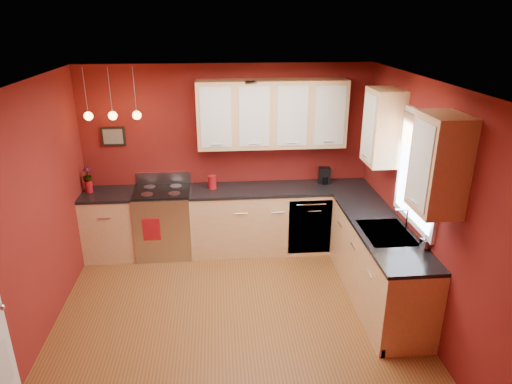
{
  "coord_description": "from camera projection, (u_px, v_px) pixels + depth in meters",
  "views": [
    {
      "loc": [
        -0.13,
        -4.11,
        3.19
      ],
      "look_at": [
        0.31,
        1.0,
        1.2
      ],
      "focal_mm": 32.0,
      "sensor_mm": 36.0,
      "label": 1
    }
  ],
  "objects": [
    {
      "name": "floor",
      "position": [
        236.0,
        328.0,
        4.98
      ],
      "size": [
        4.2,
        4.2,
        0.0
      ],
      "primitive_type": "plane",
      "color": "brown",
      "rests_on": "ground"
    },
    {
      "name": "ceiling",
      "position": [
        231.0,
        86.0,
        4.04
      ],
      "size": [
        4.0,
        4.2,
        0.02
      ],
      "primitive_type": "cube",
      "color": "beige",
      "rests_on": "wall_back"
    },
    {
      "name": "wall_back",
      "position": [
        228.0,
        158.0,
        6.46
      ],
      "size": [
        4.0,
        0.02,
        2.6
      ],
      "primitive_type": "cube",
      "color": "maroon",
      "rests_on": "floor"
    },
    {
      "name": "wall_front",
      "position": [
        249.0,
        376.0,
        2.56
      ],
      "size": [
        4.0,
        0.02,
        2.6
      ],
      "primitive_type": "cube",
      "color": "maroon",
      "rests_on": "floor"
    },
    {
      "name": "wall_left",
      "position": [
        24.0,
        227.0,
        4.35
      ],
      "size": [
        0.02,
        4.2,
        2.6
      ],
      "primitive_type": "cube",
      "color": "maroon",
      "rests_on": "floor"
    },
    {
      "name": "wall_right",
      "position": [
        429.0,
        213.0,
        4.67
      ],
      "size": [
        0.02,
        4.2,
        2.6
      ],
      "primitive_type": "cube",
      "color": "maroon",
      "rests_on": "floor"
    },
    {
      "name": "base_cabinets_back_left",
      "position": [
        112.0,
        225.0,
        6.36
      ],
      "size": [
        0.7,
        0.6,
        0.9
      ],
      "primitive_type": "cube",
      "color": "#E6B67B",
      "rests_on": "floor"
    },
    {
      "name": "base_cabinets_back_right",
      "position": [
        281.0,
        219.0,
        6.55
      ],
      "size": [
        2.54,
        0.6,
        0.9
      ],
      "primitive_type": "cube",
      "color": "#E6B67B",
      "rests_on": "floor"
    },
    {
      "name": "base_cabinets_right",
      "position": [
        378.0,
        264.0,
        5.37
      ],
      "size": [
        0.6,
        2.1,
        0.9
      ],
      "primitive_type": "cube",
      "color": "#E6B67B",
      "rests_on": "floor"
    },
    {
      "name": "counter_back_left",
      "position": [
        108.0,
        194.0,
        6.19
      ],
      "size": [
        0.7,
        0.62,
        0.04
      ],
      "primitive_type": "cube",
      "color": "black",
      "rests_on": "base_cabinets_back_left"
    },
    {
      "name": "counter_back_right",
      "position": [
        281.0,
        189.0,
        6.38
      ],
      "size": [
        2.54,
        0.62,
        0.04
      ],
      "primitive_type": "cube",
      "color": "black",
      "rests_on": "base_cabinets_back_right"
    },
    {
      "name": "counter_right",
      "position": [
        382.0,
        228.0,
        5.2
      ],
      "size": [
        0.62,
        2.1,
        0.04
      ],
      "primitive_type": "cube",
      "color": "black",
      "rests_on": "base_cabinets_right"
    },
    {
      "name": "gas_range",
      "position": [
        164.0,
        221.0,
        6.41
      ],
      "size": [
        0.76,
        0.64,
        1.11
      ],
      "color": "#B6B5BA",
      "rests_on": "floor"
    },
    {
      "name": "dishwasher_front",
      "position": [
        310.0,
        227.0,
        6.31
      ],
      "size": [
        0.6,
        0.02,
        0.8
      ],
      "primitive_type": "cube",
      "color": "#B6B5BA",
      "rests_on": "base_cabinets_back_right"
    },
    {
      "name": "sink",
      "position": [
        386.0,
        234.0,
        5.06
      ],
      "size": [
        0.5,
        0.7,
        0.33
      ],
      "color": "gray",
      "rests_on": "counter_right"
    },
    {
      "name": "window",
      "position": [
        419.0,
        168.0,
        4.8
      ],
      "size": [
        0.06,
        1.02,
        1.22
      ],
      "color": "white",
      "rests_on": "wall_right"
    },
    {
      "name": "upper_cabinets_back",
      "position": [
        272.0,
        114.0,
        6.11
      ],
      "size": [
        2.0,
        0.35,
        0.9
      ],
      "primitive_type": "cube",
      "color": "#E6B67B",
      "rests_on": "wall_back"
    },
    {
      "name": "upper_cabinets_right",
      "position": [
        407.0,
        143.0,
        4.72
      ],
      "size": [
        0.35,
        1.95,
        0.9
      ],
      "primitive_type": "cube",
      "color": "#E6B67B",
      "rests_on": "wall_right"
    },
    {
      "name": "wall_picture",
      "position": [
        113.0,
        136.0,
        6.19
      ],
      "size": [
        0.32,
        0.03,
        0.26
      ],
      "primitive_type": "cube",
      "color": "black",
      "rests_on": "wall_back"
    },
    {
      "name": "pendant_lights",
      "position": [
        113.0,
        115.0,
        5.76
      ],
      "size": [
        0.71,
        0.11,
        0.66
      ],
      "color": "gray",
      "rests_on": "ceiling"
    },
    {
      "name": "red_canister",
      "position": [
        212.0,
        182.0,
        6.3
      ],
      "size": [
        0.12,
        0.12,
        0.19
      ],
      "color": "maroon",
      "rests_on": "counter_back_right"
    },
    {
      "name": "red_vase",
      "position": [
        89.0,
        186.0,
        6.18
      ],
      "size": [
        0.1,
        0.1,
        0.16
      ],
      "primitive_type": "cylinder",
      "color": "maroon",
      "rests_on": "counter_back_left"
    },
    {
      "name": "flowers",
      "position": [
        87.0,
        175.0,
        6.12
      ],
      "size": [
        0.14,
        0.14,
        0.21
      ],
      "primitive_type": "imported",
      "rotation": [
        0.0,
        0.0,
        -0.22
      ],
      "color": "maroon",
      "rests_on": "red_vase"
    },
    {
      "name": "coffee_maker",
      "position": [
        324.0,
        176.0,
        6.5
      ],
      "size": [
        0.17,
        0.16,
        0.23
      ],
      "rotation": [
        0.0,
        0.0,
        -0.07
      ],
      "color": "black",
      "rests_on": "counter_back_right"
    },
    {
      "name": "soap_pump",
      "position": [
        425.0,
        242.0,
        4.66
      ],
      "size": [
        0.1,
        0.1,
        0.17
      ],
      "primitive_type": "imported",
      "rotation": [
        0.0,
        0.0,
        0.34
      ],
      "color": "silver",
      "rests_on": "counter_right"
    },
    {
      "name": "dish_towel",
      "position": [
        151.0,
        230.0,
        6.07
      ],
      "size": [
        0.23,
        0.02,
        0.31
      ],
      "primitive_type": "cube",
      "color": "maroon",
      "rests_on": "gas_range"
    }
  ]
}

